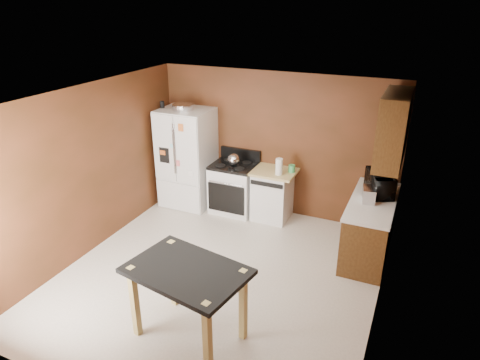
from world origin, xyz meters
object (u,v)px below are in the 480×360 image
Objects in this scene: green_canister at (292,169)px; refrigerator at (187,158)px; gas_range at (234,187)px; microwave at (380,184)px; roasting_pan at (183,107)px; dishwasher at (272,194)px; paper_towel at (279,167)px; island at (187,280)px; toaster at (369,195)px; kettle at (234,160)px; pen_cup at (162,104)px.

green_canister is 1.94m from refrigerator.
gas_range is at bearing -174.69° from green_canister.
microwave is 0.51× the size of gas_range.
roasting_pan reaches higher than green_canister.
microwave is 1.88m from dishwasher.
dishwasher is at bearing 2.98° from refrigerator.
microwave is at bearing -5.00° from paper_towel.
refrigerator reaches higher than microwave.
roasting_pan is 1.36× the size of paper_towel.
toaster is at bearing 58.76° from island.
kettle is 0.15× the size of island.
green_canister is at bearing 49.01° from paper_towel.
green_canister is at bearing 4.81° from roasting_pan.
roasting_pan is at bearing 120.69° from island.
toaster reaches higher than island.
toaster is 0.20× the size of island.
roasting_pan is 3.06× the size of green_canister.
refrigerator is 3.48m from island.
paper_towel is at bearing -1.00° from refrigerator.
gas_range is at bearing 3.81° from refrigerator.
refrigerator reaches higher than gas_range.
dishwasher is (-0.14, 0.12, -0.58)m from paper_towel.
toaster reaches higher than gas_range.
microwave is (3.41, -0.16, -0.79)m from roasting_pan.
green_canister is 0.11× the size of gas_range.
kettle is 1.02m from green_canister.
green_canister is 1.49m from toaster.
gas_range is at bearing 173.94° from paper_towel.
paper_towel reaches higher than island.
pen_cup is 0.13× the size of dishwasher.
gas_range is 1.24× the size of dishwasher.
roasting_pan is at bearing 179.29° from paper_towel.
toaster is 2.50m from gas_range.
kettle is at bearing 157.87° from toaster.
pen_cup is 0.10× the size of gas_range.
dishwasher is at bearing 6.15° from kettle.
island is at bearing -90.32° from paper_towel.
toaster is (3.71, -0.44, -0.85)m from pen_cup.
roasting_pan reaches higher than refrigerator.
kettle is at bearing 61.20° from microwave.
toaster is (1.35, -0.64, 0.05)m from green_canister.
toaster is 3.32m from refrigerator.
paper_towel is at bearing 89.68° from island.
pen_cup reaches higher than kettle.
gas_range is 0.78× the size of island.
gas_range is (-2.37, 0.55, -0.54)m from toaster.
pen_cup reaches higher than toaster.
paper_towel is 2.24× the size of green_canister.
green_canister is (1.96, 0.16, -0.90)m from roasting_pan.
kettle is (0.95, 0.02, -0.84)m from roasting_pan.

